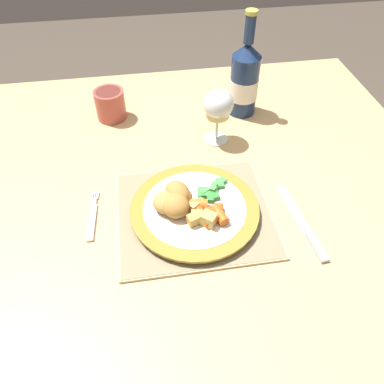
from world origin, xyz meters
The scene contains 13 objects.
ground_plane centered at (0.00, 0.00, 0.00)m, with size 6.00×6.00×0.00m, color #4C4238.
dining_table centered at (0.00, 0.00, 0.66)m, with size 1.34×1.03×0.74m.
placemat centered at (0.06, -0.12, 0.74)m, with size 0.33×0.29×0.01m.
dinner_plate centered at (0.06, -0.12, 0.76)m, with size 0.27×0.27×0.02m.
breaded_croquettes centered at (0.02, -0.11, 0.79)m, with size 0.10×0.11×0.05m.
green_beans_pile centered at (0.10, -0.09, 0.77)m, with size 0.08×0.08×0.02m.
glazed_carrots centered at (0.08, -0.15, 0.78)m, with size 0.08×0.07×0.02m.
fork centered at (-0.16, -0.10, 0.74)m, with size 0.02×0.14×0.01m.
table_knife centered at (0.28, -0.19, 0.74)m, with size 0.04×0.22×0.01m.
wine_glass centered at (0.16, 0.13, 0.84)m, with size 0.08×0.08×0.15m.
bottle centered at (0.25, 0.25, 0.84)m, with size 0.08×0.08×0.28m.
roast_potatoes centered at (0.06, -0.16, 0.78)m, with size 0.06×0.07×0.03m.
drinking_cup centered at (-0.11, 0.28, 0.78)m, with size 0.08×0.08×0.08m.
Camera 1 is at (-0.03, -0.64, 1.36)m, focal length 35.00 mm.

